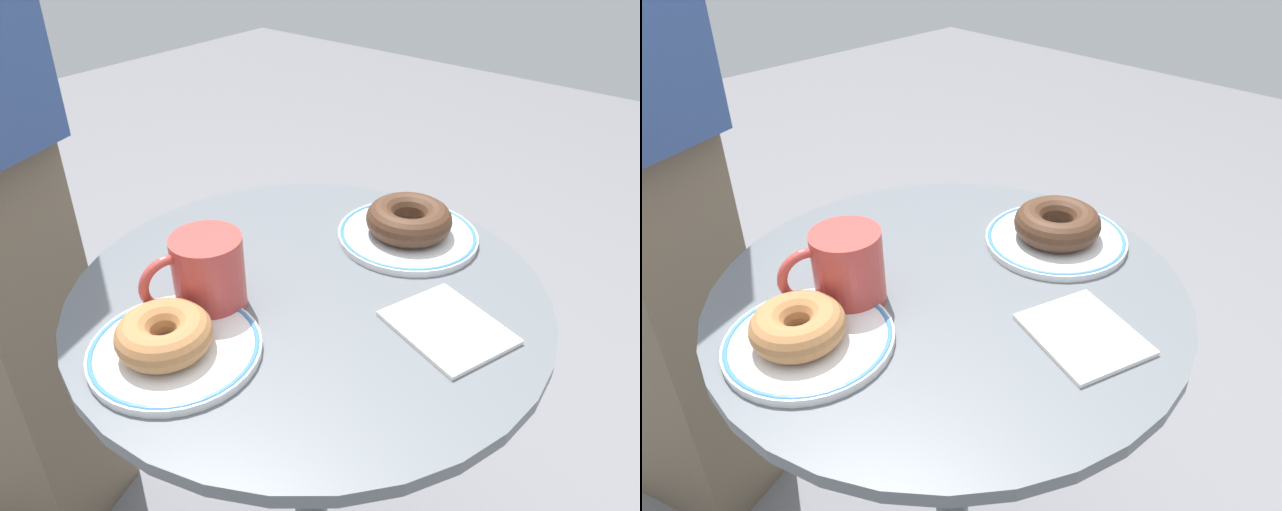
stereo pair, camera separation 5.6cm
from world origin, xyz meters
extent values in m
cylinder|color=#565B60|center=(0.00, 0.00, 0.72)|extent=(0.62, 0.62, 0.02)
cylinder|color=#565B60|center=(0.00, 0.00, 0.37)|extent=(0.06, 0.06, 0.68)
cylinder|color=white|center=(-0.19, 0.04, 0.73)|extent=(0.20, 0.20, 0.01)
torus|color=#3D75BC|center=(-0.19, 0.04, 0.73)|extent=(0.19, 0.19, 0.01)
cylinder|color=white|center=(0.19, -0.03, 0.73)|extent=(0.21, 0.21, 0.01)
torus|color=#3D75BC|center=(0.19, -0.03, 0.73)|extent=(0.20, 0.20, 0.01)
torus|color=#A36B3D|center=(-0.20, 0.04, 0.76)|extent=(0.14, 0.14, 0.04)
torus|color=#422819|center=(0.19, -0.03, 0.76)|extent=(0.18, 0.18, 0.04)
cube|color=white|center=(0.04, -0.18, 0.73)|extent=(0.15, 0.16, 0.01)
cylinder|color=#B73D38|center=(-0.10, 0.07, 0.78)|extent=(0.09, 0.09, 0.10)
torus|color=#B73D38|center=(-0.15, 0.09, 0.78)|extent=(0.08, 0.03, 0.08)
camera|label=1|loc=(-0.49, -0.42, 1.19)|focal=33.88mm
camera|label=2|loc=(-0.45, -0.46, 1.19)|focal=33.88mm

